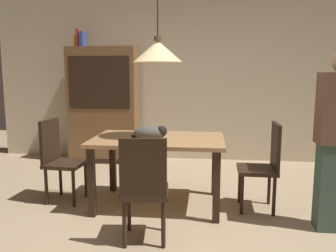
% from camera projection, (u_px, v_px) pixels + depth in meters
% --- Properties ---
extents(ground, '(10.00, 10.00, 0.00)m').
position_uv_depth(ground, '(165.00, 224.00, 3.30)').
color(ground, tan).
extents(back_wall, '(6.40, 0.10, 2.90)m').
position_uv_depth(back_wall, '(185.00, 73.00, 5.68)').
color(back_wall, beige).
rests_on(back_wall, ground).
extents(dining_table, '(1.40, 0.90, 0.75)m').
position_uv_depth(dining_table, '(158.00, 147.00, 3.69)').
color(dining_table, '#A87A4C').
rests_on(dining_table, ground).
extents(chair_near_front, '(0.44, 0.44, 0.93)m').
position_uv_depth(chair_near_front, '(144.00, 185.00, 2.85)').
color(chair_near_front, black).
rests_on(chair_near_front, ground).
extents(chair_right_side, '(0.41, 0.41, 0.93)m').
position_uv_depth(chair_right_side, '(265.00, 163.00, 3.59)').
color(chair_right_side, black).
rests_on(chair_right_side, ground).
extents(chair_left_side, '(0.43, 0.43, 0.93)m').
position_uv_depth(chair_left_side, '(59.00, 156.00, 3.85)').
color(chair_left_side, black).
rests_on(chair_left_side, ground).
extents(cat_sleeping, '(0.39, 0.23, 0.16)m').
position_uv_depth(cat_sleeping, '(151.00, 133.00, 3.55)').
color(cat_sleeping, '#4C4742').
rests_on(cat_sleeping, dining_table).
extents(pendant_lamp, '(0.52, 0.52, 1.30)m').
position_uv_depth(pendant_lamp, '(158.00, 51.00, 3.54)').
color(pendant_lamp, beige).
extents(hutch_bookcase, '(1.12, 0.45, 1.85)m').
position_uv_depth(hutch_bookcase, '(104.00, 107.00, 5.59)').
color(hutch_bookcase, brown).
rests_on(hutch_bookcase, ground).
extents(book_yellow_short, '(0.04, 0.20, 0.18)m').
position_uv_depth(book_yellow_short, '(76.00, 42.00, 5.48)').
color(book_yellow_short, gold).
rests_on(book_yellow_short, hutch_bookcase).
extents(book_red_tall, '(0.04, 0.22, 0.28)m').
position_uv_depth(book_red_tall, '(79.00, 38.00, 5.46)').
color(book_red_tall, '#B73833').
rests_on(book_red_tall, hutch_bookcase).
extents(book_blue_wide, '(0.06, 0.24, 0.24)m').
position_uv_depth(book_blue_wide, '(83.00, 40.00, 5.46)').
color(book_blue_wide, '#384C93').
rests_on(book_blue_wide, hutch_bookcase).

